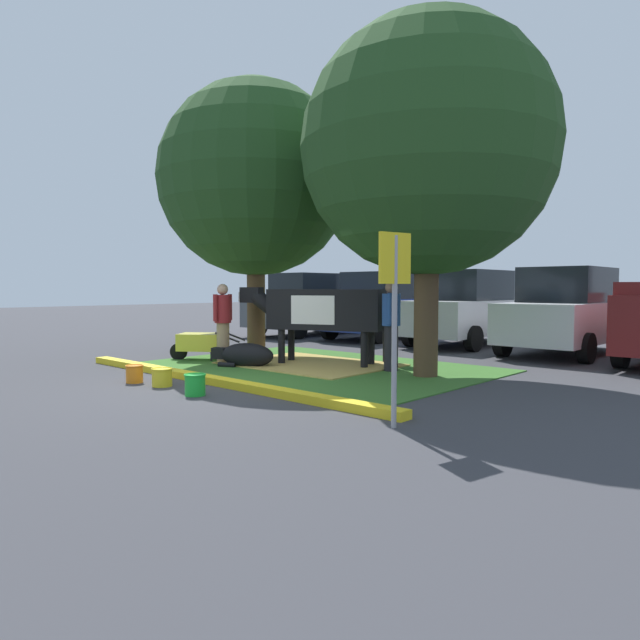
# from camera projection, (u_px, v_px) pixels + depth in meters

# --- Properties ---
(ground_plane) EXTENTS (80.00, 80.00, 0.00)m
(ground_plane) POSITION_uv_depth(u_px,v_px,m) (232.00, 384.00, 9.17)
(ground_plane) COLOR #38383D
(grass_island) EXTENTS (6.42, 4.66, 0.02)m
(grass_island) POSITION_uv_depth(u_px,v_px,m) (316.00, 367.00, 11.05)
(grass_island) COLOR #386B28
(grass_island) RESTS_ON ground
(curb_yellow) EXTENTS (7.62, 0.24, 0.12)m
(curb_yellow) POSITION_uv_depth(u_px,v_px,m) (211.00, 380.00, 9.23)
(curb_yellow) COLOR yellow
(curb_yellow) RESTS_ON ground
(hay_bedding) EXTENTS (3.26, 2.48, 0.04)m
(hay_bedding) POSITION_uv_depth(u_px,v_px,m) (310.00, 364.00, 11.38)
(hay_bedding) COLOR tan
(hay_bedding) RESTS_ON ground
(shade_tree_left) EXTENTS (4.27, 4.27, 6.09)m
(shade_tree_left) POSITION_uv_depth(u_px,v_px,m) (255.00, 180.00, 12.56)
(shade_tree_left) COLOR brown
(shade_tree_left) RESTS_ON ground
(shade_tree_right) EXTENTS (4.37, 4.37, 6.14)m
(shade_tree_right) POSITION_uv_depth(u_px,v_px,m) (428.00, 148.00, 9.70)
(shade_tree_right) COLOR #4C3823
(shade_tree_right) RESTS_ON ground
(cow_holstein) EXTENTS (3.00, 1.59, 1.57)m
(cow_holstein) POSITION_uv_depth(u_px,v_px,m) (321.00, 310.00, 11.32)
(cow_holstein) COLOR black
(cow_holstein) RESTS_ON ground
(calf_lying) EXTENTS (1.31, 0.90, 0.48)m
(calf_lying) POSITION_uv_depth(u_px,v_px,m) (245.00, 355.00, 11.08)
(calf_lying) COLOR black
(calf_lying) RESTS_ON ground
(person_handler) EXTENTS (0.34, 0.48, 1.68)m
(person_handler) POSITION_uv_depth(u_px,v_px,m) (391.00, 323.00, 10.48)
(person_handler) COLOR black
(person_handler) RESTS_ON ground
(person_visitor_near) EXTENTS (0.44, 0.35, 1.56)m
(person_visitor_near) POSITION_uv_depth(u_px,v_px,m) (389.00, 323.00, 11.56)
(person_visitor_near) COLOR black
(person_visitor_near) RESTS_ON ground
(person_visitor_far) EXTENTS (0.34, 0.52, 1.63)m
(person_visitor_far) POSITION_uv_depth(u_px,v_px,m) (223.00, 321.00, 11.68)
(person_visitor_far) COLOR #9E7F5B
(person_visitor_far) RESTS_ON ground
(wheelbarrow) EXTENTS (1.47, 1.23, 0.63)m
(wheelbarrow) POSITION_uv_depth(u_px,v_px,m) (200.00, 342.00, 12.13)
(wheelbarrow) COLOR gold
(wheelbarrow) RESTS_ON ground
(parking_sign) EXTENTS (0.13, 0.44, 2.16)m
(parking_sign) POSITION_uv_depth(u_px,v_px,m) (395.00, 291.00, 6.23)
(parking_sign) COLOR #99999E
(parking_sign) RESTS_ON ground
(bucket_orange) EXTENTS (0.30, 0.30, 0.29)m
(bucket_orange) POSITION_uv_depth(u_px,v_px,m) (134.00, 373.00, 9.32)
(bucket_orange) COLOR orange
(bucket_orange) RESTS_ON ground
(bucket_yellow) EXTENTS (0.34, 0.34, 0.29)m
(bucket_yellow) POSITION_uv_depth(u_px,v_px,m) (162.00, 377.00, 8.97)
(bucket_yellow) COLOR yellow
(bucket_yellow) RESTS_ON ground
(bucket_green) EXTENTS (0.32, 0.32, 0.31)m
(bucket_green) POSITION_uv_depth(u_px,v_px,m) (195.00, 384.00, 8.21)
(bucket_green) COLOR green
(bucket_green) RESTS_ON ground
(sedan_red) EXTENTS (2.03, 4.41, 2.02)m
(sedan_red) POSITION_uv_depth(u_px,v_px,m) (309.00, 305.00, 18.72)
(sedan_red) COLOR #4C5156
(sedan_red) RESTS_ON ground
(sedan_blue) EXTENTS (2.03, 4.41, 2.02)m
(sedan_blue) POSITION_uv_depth(u_px,v_px,m) (383.00, 306.00, 17.35)
(sedan_blue) COLOR navy
(sedan_blue) RESTS_ON ground
(sedan_silver) EXTENTS (2.03, 4.41, 2.02)m
(sedan_silver) POSITION_uv_depth(u_px,v_px,m) (469.00, 309.00, 15.38)
(sedan_silver) COLOR silver
(sedan_silver) RESTS_ON ground
(hatchback_white) EXTENTS (2.03, 4.41, 2.02)m
(hatchback_white) POSITION_uv_depth(u_px,v_px,m) (567.00, 312.00, 13.24)
(hatchback_white) COLOR silver
(hatchback_white) RESTS_ON ground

